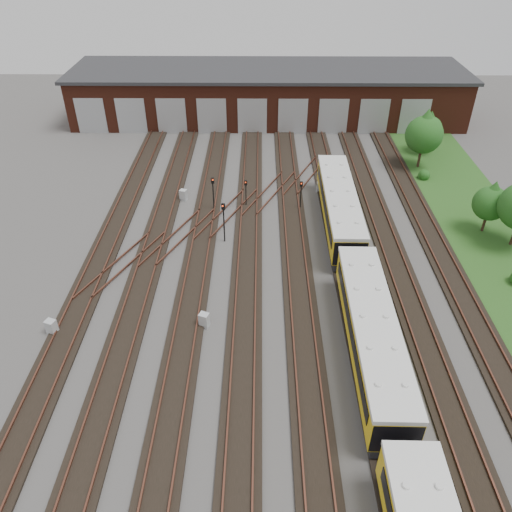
{
  "coord_description": "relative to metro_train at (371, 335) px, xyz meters",
  "views": [
    {
      "loc": [
        -0.99,
        -26.2,
        23.95
      ],
      "look_at": [
        -1.27,
        4.53,
        2.0
      ],
      "focal_mm": 35.0,
      "sensor_mm": 36.0,
      "label": 1
    }
  ],
  "objects": [
    {
      "name": "signal_mast_1",
      "position": [
        -10.01,
        13.25,
        0.45
      ],
      "size": [
        0.33,
        0.32,
        3.71
      ],
      "rotation": [
        0.0,
        0.0,
        -0.4
      ],
      "color": "black",
      "rests_on": "ground"
    },
    {
      "name": "tree_3",
      "position": [
        12.77,
        15.08,
        1.25
      ],
      "size": [
        2.97,
        2.97,
        4.93
      ],
      "color": "#352218",
      "rests_on": "ground"
    },
    {
      "name": "signal_mast_2",
      "position": [
        -8.32,
        19.29,
        -0.15
      ],
      "size": [
        0.26,
        0.24,
        2.74
      ],
      "rotation": [
        0.0,
        0.0,
        -0.19
      ],
      "color": "black",
      "rests_on": "ground"
    },
    {
      "name": "relay_cabinet_2",
      "position": [
        -10.77,
        2.73,
        -1.38
      ],
      "size": [
        0.8,
        0.74,
        1.08
      ],
      "primitive_type": "cube",
      "rotation": [
        0.0,
        0.0,
        -0.37
      ],
      "color": "#B5B8BB",
      "rests_on": "ground"
    },
    {
      "name": "signal_mast_0",
      "position": [
        -11.35,
        18.65,
        0.23
      ],
      "size": [
        0.31,
        0.3,
        3.33
      ],
      "rotation": [
        0.0,
        0.0,
        0.28
      ],
      "color": "black",
      "rests_on": "ground"
    },
    {
      "name": "metro_train",
      "position": [
        0.0,
        0.0,
        0.0
      ],
      "size": [
        2.92,
        47.04,
        3.1
      ],
      "rotation": [
        0.0,
        0.0,
        -0.01
      ],
      "color": "black",
      "rests_on": "ground"
    },
    {
      "name": "bush_1",
      "position": [
        10.27,
        25.27,
        -1.32
      ],
      "size": [
        1.2,
        1.2,
        1.2
      ],
      "primitive_type": "sphere",
      "color": "#1F4915",
      "rests_on": "ground"
    },
    {
      "name": "tree_0",
      "position": [
        10.38,
        28.15,
        2.28
      ],
      "size": [
        3.95,
        3.95,
        6.54
      ],
      "color": "#352218",
      "rests_on": "ground"
    },
    {
      "name": "bush_2",
      "position": [
        15.66,
        38.73,
        -1.24
      ],
      "size": [
        1.36,
        1.36,
        1.36
      ],
      "primitive_type": "sphere",
      "color": "#1F4915",
      "rests_on": "ground"
    },
    {
      "name": "maintenance_shed",
      "position": [
        -6.01,
        43.7,
        1.29
      ],
      "size": [
        51.0,
        12.5,
        6.35
      ],
      "color": "#532114",
      "rests_on": "ground"
    },
    {
      "name": "tree_1",
      "position": [
        12.11,
        32.03,
        1.25
      ],
      "size": [
        2.98,
        2.98,
        4.93
      ],
      "color": "#352218",
      "rests_on": "ground"
    },
    {
      "name": "relay_cabinet_4",
      "position": [
        1.54,
        11.48,
        -1.46
      ],
      "size": [
        0.61,
        0.54,
        0.91
      ],
      "primitive_type": "cube",
      "rotation": [
        0.0,
        0.0,
        -0.16
      ],
      "color": "#B5B8BB",
      "rests_on": "ground"
    },
    {
      "name": "grass_verge",
      "position": [
        13.0,
        13.73,
        -1.89
      ],
      "size": [
        8.0,
        55.0,
        0.05
      ],
      "primitive_type": "cube",
      "color": "#264A18",
      "rests_on": "ground"
    },
    {
      "name": "relay_cabinet_3",
      "position": [
        -0.99,
        22.31,
        -1.4
      ],
      "size": [
        0.64,
        0.54,
        1.03
      ],
      "primitive_type": "cube",
      "rotation": [
        0.0,
        0.0,
        -0.04
      ],
      "color": "#B5B8BB",
      "rests_on": "ground"
    },
    {
      "name": "track_network",
      "position": [
        -6.17,
        4.32,
        -1.81
      ],
      "size": [
        30.4,
        70.0,
        0.33
      ],
      "color": "black",
      "rests_on": "ground"
    },
    {
      "name": "signal_mast_3",
      "position": [
        -3.17,
        18.82,
        -0.05
      ],
      "size": [
        0.27,
        0.26,
        2.89
      ],
      "rotation": [
        0.0,
        0.0,
        -0.17
      ],
      "color": "black",
      "rests_on": "ground"
    },
    {
      "name": "ground",
      "position": [
        -6.0,
        3.73,
        -1.92
      ],
      "size": [
        120.0,
        120.0,
        0.0
      ],
      "primitive_type": "plane",
      "color": "#413F3C",
      "rests_on": "ground"
    },
    {
      "name": "relay_cabinet_0",
      "position": [
        -21.0,
        1.94,
        -1.37
      ],
      "size": [
        0.81,
        0.75,
        1.1
      ],
      "primitive_type": "cube",
      "rotation": [
        0.0,
        0.0,
        -0.37
      ],
      "color": "#B5B8BB",
      "rests_on": "ground"
    },
    {
      "name": "relay_cabinet_1",
      "position": [
        -14.47,
        20.49,
        -1.38
      ],
      "size": [
        0.79,
        0.73,
        1.08
      ],
      "primitive_type": "cube",
      "rotation": [
        0.0,
        0.0,
        -0.34
      ],
      "color": "#B5B8BB",
      "rests_on": "ground"
    }
  ]
}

